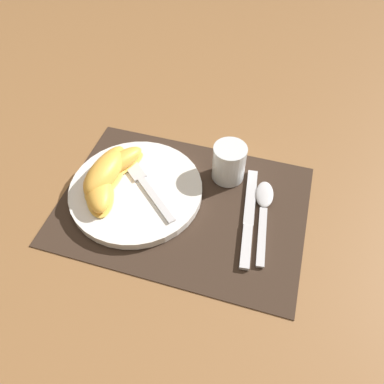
# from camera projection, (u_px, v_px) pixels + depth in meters

# --- Properties ---
(ground_plane) EXTENTS (3.00, 3.00, 0.00)m
(ground_plane) POSITION_uv_depth(u_px,v_px,m) (183.00, 205.00, 0.71)
(ground_plane) COLOR olive
(placemat) EXTENTS (0.46, 0.32, 0.00)m
(placemat) POSITION_uv_depth(u_px,v_px,m) (183.00, 204.00, 0.70)
(placemat) COLOR #38281E
(placemat) RESTS_ON ground_plane
(plate) EXTENTS (0.25, 0.25, 0.02)m
(plate) POSITION_uv_depth(u_px,v_px,m) (137.00, 189.00, 0.71)
(plate) COLOR white
(plate) RESTS_ON placemat
(juice_glass) EXTENTS (0.06, 0.06, 0.08)m
(juice_glass) POSITION_uv_depth(u_px,v_px,m) (229.00, 164.00, 0.72)
(juice_glass) COLOR silver
(juice_glass) RESTS_ON placemat
(knife) EXTENTS (0.04, 0.22, 0.01)m
(knife) POSITION_uv_depth(u_px,v_px,m) (249.00, 218.00, 0.68)
(knife) COLOR silver
(knife) RESTS_ON placemat
(spoon) EXTENTS (0.05, 0.19, 0.01)m
(spoon) POSITION_uv_depth(u_px,v_px,m) (264.00, 205.00, 0.69)
(spoon) COLOR silver
(spoon) RESTS_ON placemat
(fork) EXTENTS (0.16, 0.14, 0.00)m
(fork) POSITION_uv_depth(u_px,v_px,m) (143.00, 181.00, 0.71)
(fork) COLOR silver
(fork) RESTS_ON plate
(citrus_wedge_0) EXTENTS (0.10, 0.12, 0.03)m
(citrus_wedge_0) POSITION_uv_depth(u_px,v_px,m) (118.00, 164.00, 0.73)
(citrus_wedge_0) COLOR #F7C656
(citrus_wedge_0) RESTS_ON plate
(citrus_wedge_1) EXTENTS (0.07, 0.13, 0.03)m
(citrus_wedge_1) POSITION_uv_depth(u_px,v_px,m) (105.00, 169.00, 0.72)
(citrus_wedge_1) COLOR #F7C656
(citrus_wedge_1) RESTS_ON plate
(citrus_wedge_2) EXTENTS (0.07, 0.13, 0.05)m
(citrus_wedge_2) POSITION_uv_depth(u_px,v_px,m) (105.00, 172.00, 0.70)
(citrus_wedge_2) COLOR #F7C656
(citrus_wedge_2) RESTS_ON plate
(citrus_wedge_3) EXTENTS (0.10, 0.12, 0.03)m
(citrus_wedge_3) POSITION_uv_depth(u_px,v_px,m) (99.00, 191.00, 0.68)
(citrus_wedge_3) COLOR #F7C656
(citrus_wedge_3) RESTS_ON plate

